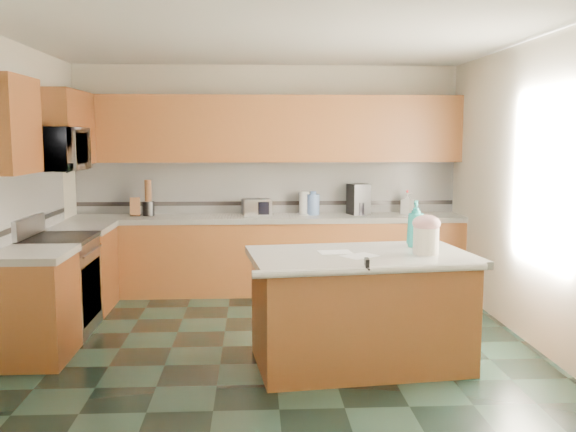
{
  "coord_description": "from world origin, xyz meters",
  "views": [
    {
      "loc": [
        -0.16,
        -5.52,
        1.85
      ],
      "look_at": [
        0.15,
        0.35,
        1.12
      ],
      "focal_mm": 40.0,
      "sensor_mm": 36.0,
      "label": 1
    }
  ],
  "objects": [
    {
      "name": "floor",
      "position": [
        0.0,
        0.0,
        0.0
      ],
      "size": [
        4.6,
        4.6,
        0.0
      ],
      "primitive_type": "plane",
      "color": "black",
      "rests_on": "ground"
    },
    {
      "name": "left_upper_cab_rear",
      "position": [
        -2.13,
        1.42,
        1.94
      ],
      "size": [
        0.33,
        1.09,
        0.78
      ],
      "primitive_type": "cube",
      "color": "#48210D",
      "rests_on": "wall_left"
    },
    {
      "name": "paper_sheet_b",
      "position": [
        0.49,
        -0.44,
        0.92
      ],
      "size": [
        0.28,
        0.23,
        0.0
      ],
      "primitive_type": "cube",
      "rotation": [
        0.0,
        0.0,
        0.12
      ],
      "color": "white",
      "rests_on": "island_top"
    },
    {
      "name": "left_base_cab_rear",
      "position": [
        -2.0,
        1.29,
        0.43
      ],
      "size": [
        0.6,
        0.82,
        0.86
      ],
      "primitive_type": "cube",
      "color": "#48210D",
      "rests_on": "ground"
    },
    {
      "name": "treat_jar_knob_end_l",
      "position": [
        1.16,
        -0.55,
        1.21
      ],
      "size": [
        0.04,
        0.04,
        0.04
      ],
      "primitive_type": "sphere",
      "color": "tan",
      "rests_on": "treat_jar_lid"
    },
    {
      "name": "ceiling",
      "position": [
        0.0,
        0.0,
        2.7
      ],
      "size": [
        4.6,
        4.6,
        0.0
      ],
      "primitive_type": "plane",
      "color": "white",
      "rests_on": "ground"
    },
    {
      "name": "island_bullnose",
      "position": [
        0.69,
        -1.02,
        0.89
      ],
      "size": [
        1.75,
        0.27,
        0.06
      ],
      "primitive_type": "cylinder",
      "rotation": [
        0.0,
        1.57,
        0.12
      ],
      "color": "white",
      "rests_on": "island_base"
    },
    {
      "name": "water_jug",
      "position": [
        0.54,
        2.06,
        1.04
      ],
      "size": [
        0.15,
        0.15,
        0.25
      ],
      "primitive_type": "cylinder",
      "color": "#6D91D3",
      "rests_on": "back_countertop"
    },
    {
      "name": "left_accent_band",
      "position": [
        -2.28,
        0.55,
        1.04
      ],
      "size": [
        0.01,
        2.3,
        0.05
      ],
      "primitive_type": "cube",
      "color": "black",
      "rests_on": "wall_left"
    },
    {
      "name": "clamp_body",
      "position": [
        0.65,
        -1.0,
        0.93
      ],
      "size": [
        0.04,
        0.1,
        0.09
      ],
      "primitive_type": "cube",
      "rotation": [
        0.0,
        0.0,
        -0.06
      ],
      "color": "black",
      "rests_on": "island_top"
    },
    {
      "name": "treat_jar_knob",
      "position": [
        1.2,
        -0.55,
        1.21
      ],
      "size": [
        0.07,
        0.03,
        0.03
      ],
      "primitive_type": "cylinder",
      "rotation": [
        0.0,
        1.57,
        0.0
      ],
      "color": "tan",
      "rests_on": "treat_jar_lid"
    },
    {
      "name": "utensil_crock",
      "position": [
        -1.41,
        2.08,
        1.01
      ],
      "size": [
        0.14,
        0.14,
        0.17
      ],
      "primitive_type": "cylinder",
      "color": "black",
      "rests_on": "back_countertop"
    },
    {
      "name": "soap_back_cap",
      "position": [
        1.67,
        2.05,
        1.2
      ],
      "size": [
        0.02,
        0.02,
        0.03
      ],
      "primitive_type": "cylinder",
      "color": "red",
      "rests_on": "soap_bottle_back"
    },
    {
      "name": "clamp_handle",
      "position": [
        0.65,
        -1.06,
        0.91
      ],
      "size": [
        0.02,
        0.07,
        0.02
      ],
      "primitive_type": "cylinder",
      "rotation": [
        1.57,
        0.0,
        0.0
      ],
      "color": "black",
      "rests_on": "island_top"
    },
    {
      "name": "range_handle",
      "position": [
        -1.68,
        0.5,
        0.78
      ],
      "size": [
        0.02,
        0.66,
        0.02
      ],
      "primitive_type": "cylinder",
      "rotation": [
        1.57,
        0.0,
        0.0
      ],
      "color": "#B7B7BC",
      "rests_on": "range_body"
    },
    {
      "name": "toaster_oven_door",
      "position": [
        -0.13,
        1.94,
        1.02
      ],
      "size": [
        0.29,
        0.01,
        0.15
      ],
      "primitive_type": "cube",
      "color": "black",
      "rests_on": "toaster_oven"
    },
    {
      "name": "treat_jar_knob_end_r",
      "position": [
        1.24,
        -0.55,
        1.21
      ],
      "size": [
        0.04,
        0.04,
        0.04
      ],
      "primitive_type": "sphere",
      "color": "tan",
      "rests_on": "treat_jar_lid"
    },
    {
      "name": "soap_bottle_back",
      "position": [
        1.67,
        2.05,
        1.05
      ],
      "size": [
        0.17,
        0.17,
        0.26
      ],
      "primitive_type": "imported",
      "rotation": [
        0.0,
        0.0,
        0.87
      ],
      "color": "white",
      "rests_on": "back_countertop"
    },
    {
      "name": "back_base_cab",
      "position": [
        0.0,
        2.0,
        0.43
      ],
      "size": [
        4.6,
        0.6,
        0.86
      ],
      "primitive_type": "cube",
      "color": "#48210D",
      "rests_on": "ground"
    },
    {
      "name": "left_backsplash",
      "position": [
        -2.29,
        0.55,
        1.24
      ],
      "size": [
        0.02,
        2.3,
        0.63
      ],
      "primitive_type": "cube",
      "color": "silver",
      "rests_on": "wall_left"
    },
    {
      "name": "left_counter_rear",
      "position": [
        -2.0,
        1.29,
        0.89
      ],
      "size": [
        0.64,
        0.82,
        0.06
      ],
      "primitive_type": "cube",
      "color": "white",
      "rests_on": "left_base_cab_rear"
    },
    {
      "name": "water_jug_neck",
      "position": [
        0.54,
        2.06,
        1.18
      ],
      "size": [
        0.07,
        0.07,
        0.04
      ],
      "primitive_type": "cylinder",
      "color": "#6D91D3",
      "rests_on": "water_jug"
    },
    {
      "name": "island_base",
      "position": [
        0.69,
        -0.5,
        0.43
      ],
      "size": [
        1.75,
        1.13,
        0.86
      ],
      "primitive_type": "cube",
      "rotation": [
        0.0,
        0.0,
        0.12
      ],
      "color": "#48210D",
      "rests_on": "ground"
    },
    {
      "name": "left_base_cab_front",
      "position": [
        -2.0,
        -0.24,
        0.43
      ],
      "size": [
        0.6,
        0.72,
        0.86
      ],
      "primitive_type": "cube",
      "color": "#48210D",
      "rests_on": "ground"
    },
    {
      "name": "back_backsplash",
      "position": [
        0.0,
        2.29,
        1.24
      ],
      "size": [
        4.6,
        0.02,
        0.63
      ],
      "primitive_type": "cube",
      "color": "silver",
      "rests_on": "back_countertop"
    },
    {
      "name": "range_cooktop",
      "position": [
        -2.0,
        0.5,
        0.9
      ],
      "size": [
        0.62,
        0.78,
        0.04
      ],
      "primitive_type": "cube",
      "color": "black",
      "rests_on": "range_body"
    },
    {
      "name": "range_oven_door",
      "position": [
        -1.71,
        0.5,
        0.4
      ],
      "size": [
        0.02,
        0.68,
        0.55
      ],
      "primitive_type": "cube",
      "color": "black",
      "rests_on": "range_body"
    },
    {
      "name": "range_backguard",
      "position": [
        -2.26,
        0.5,
        1.02
      ],
      "size": [
        0.06,
        0.76,
        0.18
      ],
      "primitive_type": "cube",
      "color": "#B7B7BC",
      "rests_on": "range_body"
    },
    {
      "name": "treat_jar",
      "position": [
        1.2,
        -0.55,
        1.03
      ],
      "size": [
        0.21,
        0.21,
        0.21
      ],
      "primitive_type": "cylinder",
      "rotation": [
        0.0,
        0.0,
        -0.02
      ],
      "color": "white",
      "rests_on": "island_top"
    },
    {
      "name": "island_top",
      "position": [
        0.69,
        -0.5,
        0.89
      ],
      "size": [
        1.86,
        1.25,
        0.06
      ],
      "primitive_type": "cube",
      "rotation": [
        0.0,
        0.0,
        0.12
      ],
      "color": "white",
      "rests_on": "island_base"
    },
    {
      "name": "window_light_proxy",
      "position": [
        2.29,
        -0.2,
        1.5
      ],
      "size": [
        0.02,
        1.4,
        1.1
      ],
      "primitive_type": "cube",
      "color": "white",
      "rests_on": "wall_right"
    },
    {
      "name": "coffee_maker",
      "position": [
        1.09,
        2.08,
        1.1
      ],
      "size": [
        0.27,
        0.29,
        0.37
      ],
      "primitive_type": "cube",
      "rotation": [
        0.0,
        0.0,
        0.29
      ],
      "color": "black",
      "rests_on": "back_countertop"
    },
    {
      "name": "treat_jar_lid",
      "position": [
        1.2,
        -0.55,
        1.17
      ],
      "size": [
        0.22,
        0.22,
        0.14
      ],
      "primitive_type": "ellipsoid",
      "color": "#D19397",
      "rests_on": "treat_jar"
    },
    {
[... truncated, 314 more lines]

